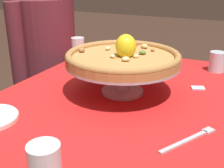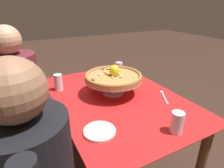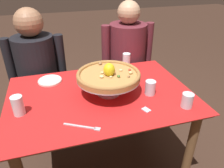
{
  "view_description": "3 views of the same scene",
  "coord_description": "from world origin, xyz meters",
  "px_view_note": "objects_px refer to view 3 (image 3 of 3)",
  "views": [
    {
      "loc": [
        -0.88,
        -0.41,
        1.18
      ],
      "look_at": [
        0.04,
        0.03,
        0.78
      ],
      "focal_mm": 46.73,
      "sensor_mm": 36.0,
      "label": 1
    },
    {
      "loc": [
        -1.07,
        0.6,
        1.38
      ],
      "look_at": [
        0.11,
        -0.02,
        0.8
      ],
      "focal_mm": 30.13,
      "sensor_mm": 36.0,
      "label": 2
    },
    {
      "loc": [
        -0.28,
        -1.2,
        1.52
      ],
      "look_at": [
        0.09,
        0.03,
        0.79
      ],
      "focal_mm": 34.31,
      "sensor_mm": 36.0,
      "label": 3
    }
  ],
  "objects_px": {
    "water_glass_side_left": "(18,106)",
    "diner_left": "(39,79)",
    "pizza": "(109,75)",
    "water_glass_side_right": "(150,88)",
    "pizza_stand": "(109,81)",
    "diner_right": "(127,67)",
    "water_glass_back_right": "(126,62)",
    "side_plate": "(50,80)",
    "dinner_fork": "(84,127)",
    "sugar_packet": "(146,110)",
    "water_glass_front_right": "(187,101)"
  },
  "relations": [
    {
      "from": "water_glass_side_right",
      "to": "water_glass_side_left",
      "type": "xyz_separation_m",
      "value": [
        -0.83,
        0.01,
        0.01
      ]
    },
    {
      "from": "pizza_stand",
      "to": "water_glass_front_right",
      "type": "height_order",
      "value": "pizza_stand"
    },
    {
      "from": "water_glass_back_right",
      "to": "water_glass_front_right",
      "type": "xyz_separation_m",
      "value": [
        0.17,
        -0.64,
        -0.02
      ]
    },
    {
      "from": "diner_right",
      "to": "water_glass_side_left",
      "type": "bearing_deg",
      "value": -142.35
    },
    {
      "from": "pizza",
      "to": "water_glass_side_right",
      "type": "height_order",
      "value": "pizza"
    },
    {
      "from": "water_glass_side_left",
      "to": "diner_left",
      "type": "distance_m",
      "value": 0.74
    },
    {
      "from": "water_glass_front_right",
      "to": "dinner_fork",
      "type": "xyz_separation_m",
      "value": [
        -0.64,
        -0.01,
        -0.04
      ]
    },
    {
      "from": "water_glass_side_left",
      "to": "diner_left",
      "type": "xyz_separation_m",
      "value": [
        0.08,
        0.71,
        -0.2
      ]
    },
    {
      "from": "sugar_packet",
      "to": "diner_left",
      "type": "relative_size",
      "value": 0.04
    },
    {
      "from": "side_plate",
      "to": "water_glass_side_right",
      "type": "bearing_deg",
      "value": -30.16
    },
    {
      "from": "pizza_stand",
      "to": "water_glass_side_left",
      "type": "distance_m",
      "value": 0.57
    },
    {
      "from": "pizza_stand",
      "to": "diner_left",
      "type": "distance_m",
      "value": 0.83
    },
    {
      "from": "pizza_stand",
      "to": "pizza",
      "type": "bearing_deg",
      "value": -34.63
    },
    {
      "from": "water_glass_back_right",
      "to": "water_glass_front_right",
      "type": "relative_size",
      "value": 1.42
    },
    {
      "from": "pizza",
      "to": "water_glass_side_left",
      "type": "xyz_separation_m",
      "value": [
        -0.56,
        -0.08,
        -0.09
      ]
    },
    {
      "from": "water_glass_side_right",
      "to": "dinner_fork",
      "type": "distance_m",
      "value": 0.53
    },
    {
      "from": "dinner_fork",
      "to": "pizza",
      "type": "bearing_deg",
      "value": 53.42
    },
    {
      "from": "dinner_fork",
      "to": "diner_left",
      "type": "bearing_deg",
      "value": 105.3
    },
    {
      "from": "dinner_fork",
      "to": "sugar_packet",
      "type": "bearing_deg",
      "value": 7.23
    },
    {
      "from": "diner_left",
      "to": "pizza_stand",
      "type": "bearing_deg",
      "value": -52.98
    },
    {
      "from": "water_glass_side_right",
      "to": "diner_left",
      "type": "height_order",
      "value": "diner_left"
    },
    {
      "from": "water_glass_front_right",
      "to": "water_glass_side_right",
      "type": "xyz_separation_m",
      "value": [
        -0.15,
        0.2,
        0.0
      ]
    },
    {
      "from": "water_glass_back_right",
      "to": "dinner_fork",
      "type": "xyz_separation_m",
      "value": [
        -0.47,
        -0.65,
        -0.06
      ]
    },
    {
      "from": "pizza_stand",
      "to": "side_plate",
      "type": "distance_m",
      "value": 0.48
    },
    {
      "from": "water_glass_side_right",
      "to": "diner_left",
      "type": "relative_size",
      "value": 0.08
    },
    {
      "from": "pizza_stand",
      "to": "water_glass_side_right",
      "type": "relative_size",
      "value": 4.33
    },
    {
      "from": "pizza",
      "to": "water_glass_side_right",
      "type": "bearing_deg",
      "value": -18.43
    },
    {
      "from": "water_glass_back_right",
      "to": "sugar_packet",
      "type": "height_order",
      "value": "water_glass_back_right"
    },
    {
      "from": "diner_left",
      "to": "pizza",
      "type": "bearing_deg",
      "value": -52.97
    },
    {
      "from": "pizza",
      "to": "water_glass_side_left",
      "type": "height_order",
      "value": "pizza"
    },
    {
      "from": "pizza",
      "to": "side_plate",
      "type": "height_order",
      "value": "pizza"
    },
    {
      "from": "pizza",
      "to": "side_plate",
      "type": "xyz_separation_m",
      "value": [
        -0.38,
        0.28,
        -0.13
      ]
    },
    {
      "from": "water_glass_front_right",
      "to": "diner_left",
      "type": "height_order",
      "value": "diner_left"
    },
    {
      "from": "water_glass_back_right",
      "to": "diner_right",
      "type": "height_order",
      "value": "diner_right"
    },
    {
      "from": "water_glass_side_left",
      "to": "dinner_fork",
      "type": "height_order",
      "value": "water_glass_side_left"
    },
    {
      "from": "pizza",
      "to": "water_glass_front_right",
      "type": "bearing_deg",
      "value": -34.62
    },
    {
      "from": "pizza_stand",
      "to": "side_plate",
      "type": "xyz_separation_m",
      "value": [
        -0.38,
        0.28,
        -0.08
      ]
    },
    {
      "from": "water_glass_side_left",
      "to": "water_glass_side_right",
      "type": "bearing_deg",
      "value": -0.83
    },
    {
      "from": "pizza",
      "to": "dinner_fork",
      "type": "distance_m",
      "value": 0.4
    },
    {
      "from": "sugar_packet",
      "to": "side_plate",
      "type": "bearing_deg",
      "value": 135.28
    },
    {
      "from": "pizza",
      "to": "dinner_fork",
      "type": "relative_size",
      "value": 2.19
    },
    {
      "from": "water_glass_back_right",
      "to": "side_plate",
      "type": "bearing_deg",
      "value": -174.21
    },
    {
      "from": "pizza_stand",
      "to": "water_glass_side_left",
      "type": "height_order",
      "value": "same"
    },
    {
      "from": "water_glass_back_right",
      "to": "water_glass_side_left",
      "type": "xyz_separation_m",
      "value": [
        -0.81,
        -0.42,
        -0.0
      ]
    },
    {
      "from": "water_glass_back_right",
      "to": "water_glass_front_right",
      "type": "distance_m",
      "value": 0.66
    },
    {
      "from": "pizza_stand",
      "to": "diner_right",
      "type": "height_order",
      "value": "diner_right"
    },
    {
      "from": "pizza_stand",
      "to": "side_plate",
      "type": "height_order",
      "value": "pizza_stand"
    },
    {
      "from": "water_glass_side_left",
      "to": "sugar_packet",
      "type": "relative_size",
      "value": 2.38
    },
    {
      "from": "side_plate",
      "to": "diner_left",
      "type": "relative_size",
      "value": 0.14
    },
    {
      "from": "water_glass_front_right",
      "to": "water_glass_side_right",
      "type": "relative_size",
      "value": 0.94
    }
  ]
}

